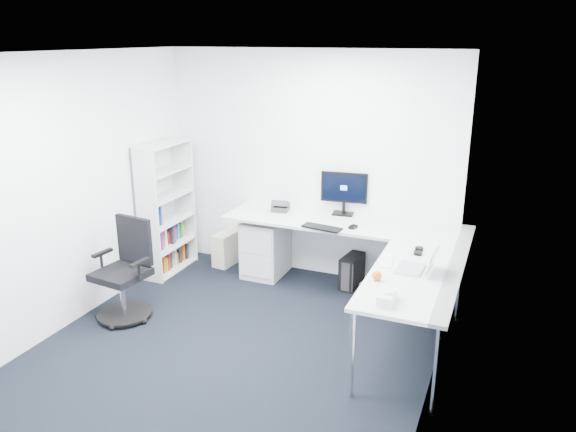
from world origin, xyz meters
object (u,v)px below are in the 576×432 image
at_px(task_chair, 120,272).
at_px(bookshelf, 166,208).
at_px(laptop, 411,257).
at_px(monitor, 344,193).
at_px(l_desk, 334,267).

bearing_deg(task_chair, bookshelf, 109.19).
distance_m(task_chair, laptop, 2.92).
bearing_deg(laptop, task_chair, -167.21).
xyz_separation_m(bookshelf, task_chair, (0.27, -1.26, -0.29)).
distance_m(bookshelf, laptop, 3.21).
distance_m(bookshelf, task_chair, 1.32).
xyz_separation_m(task_chair, monitor, (1.81, 1.85, 0.55)).
xyz_separation_m(l_desk, laptop, (0.94, -0.71, 0.52)).
bearing_deg(bookshelf, laptop, -13.76).
height_order(l_desk, monitor, monitor).
bearing_deg(monitor, laptop, -58.46).
height_order(monitor, laptop, monitor).
relative_size(monitor, laptop, 1.65).
bearing_deg(laptop, l_desk, 145.73).
xyz_separation_m(l_desk, task_chair, (-1.90, -1.21, 0.12)).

